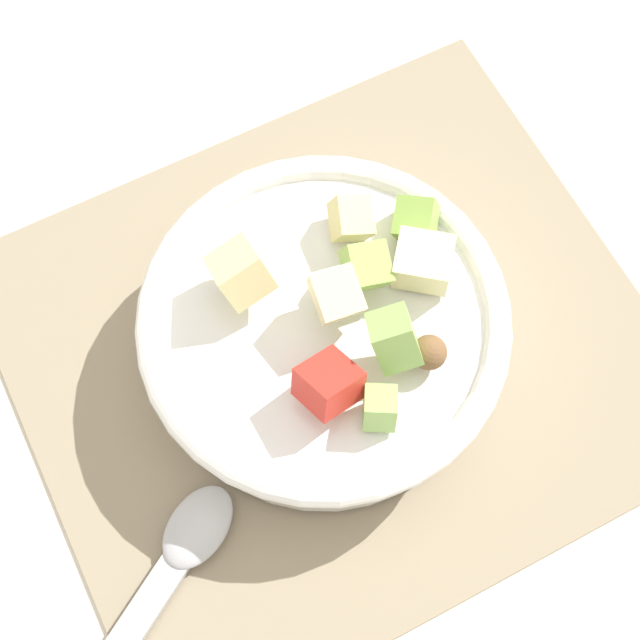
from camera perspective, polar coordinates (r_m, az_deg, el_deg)
ground_plane at (r=0.63m, az=0.87°, el=-1.79°), size 2.40×2.40×0.00m
placemat at (r=0.63m, az=0.88°, el=-1.70°), size 0.41×0.36×0.01m
salad_bowl at (r=0.59m, az=0.10°, el=-0.28°), size 0.23×0.23×0.11m
serving_spoon at (r=0.60m, az=-10.35°, el=-16.49°), size 0.22×0.15×0.01m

